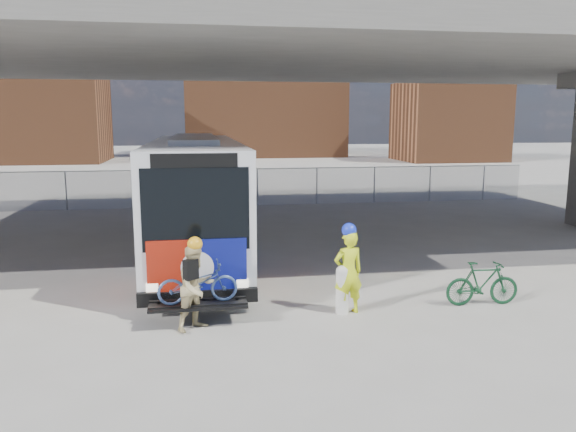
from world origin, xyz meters
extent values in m
plane|color=#9E9991|center=(0.00, 0.00, 0.00)|extent=(160.00, 160.00, 0.00)
cube|color=silver|center=(-2.00, 2.35, 1.95)|extent=(2.55, 12.00, 3.20)
cube|color=black|center=(-2.00, 2.85, 2.59)|extent=(2.61, 11.00, 1.28)
cube|color=black|center=(-2.00, -3.60, 2.33)|extent=(2.24, 0.12, 1.76)
cube|color=black|center=(-2.00, -3.60, 3.36)|extent=(1.78, 0.12, 0.30)
cube|color=black|center=(-2.00, -3.70, 0.45)|extent=(2.55, 0.20, 0.30)
cube|color=#9C1B0C|center=(-2.55, -3.67, 1.10)|extent=(1.00, 0.08, 1.20)
cube|color=navy|center=(-1.45, -3.67, 1.10)|extent=(1.00, 0.08, 1.20)
cylinder|color=silver|center=(-2.00, -3.69, 1.10)|extent=(0.70, 0.06, 0.70)
cube|color=gray|center=(-2.00, 2.35, 3.62)|extent=(1.28, 7.20, 0.14)
cube|color=black|center=(-2.00, -4.20, 0.45)|extent=(2.00, 0.70, 0.06)
cylinder|color=black|center=(-3.15, -2.05, 0.50)|extent=(0.30, 1.00, 1.00)
cylinder|color=black|center=(-0.85, -2.05, 0.50)|extent=(0.30, 1.00, 1.00)
cylinder|color=black|center=(-3.15, 6.55, 0.50)|extent=(0.30, 1.00, 1.00)
cylinder|color=black|center=(-0.85, 6.55, 0.50)|extent=(0.30, 1.00, 1.00)
cube|color=#9C1B0C|center=(-3.30, -1.45, 1.30)|extent=(0.06, 2.60, 1.70)
cube|color=navy|center=(-3.30, 0.15, 1.30)|extent=(0.06, 1.40, 1.70)
cube|color=#9C1B0C|center=(-0.70, -1.45, 1.30)|extent=(0.06, 2.60, 1.70)
cube|color=navy|center=(-0.70, 0.15, 1.30)|extent=(0.06, 1.40, 1.70)
imported|color=#435E94|center=(-2.00, -4.20, 0.91)|extent=(1.68, 0.75, 0.86)
cube|color=#605E59|center=(0.00, 4.00, 6.75)|extent=(40.00, 16.00, 1.50)
cube|color=#605E59|center=(0.00, 4.00, 7.55)|extent=(40.00, 0.60, 0.80)
cylinder|color=gray|center=(-8.00, 12.00, 0.90)|extent=(0.06, 0.06, 1.80)
cylinder|color=gray|center=(-4.00, 12.00, 0.90)|extent=(0.06, 0.06, 1.80)
cylinder|color=gray|center=(0.00, 12.00, 0.90)|extent=(0.06, 0.06, 1.80)
cylinder|color=gray|center=(4.00, 12.00, 0.90)|extent=(0.06, 0.06, 1.80)
cylinder|color=gray|center=(8.00, 12.00, 0.90)|extent=(0.06, 0.06, 1.80)
cylinder|color=gray|center=(12.00, 12.00, 0.90)|extent=(0.06, 0.06, 1.80)
plane|color=gray|center=(0.00, 12.00, 0.90)|extent=(30.00, 0.00, 30.00)
cube|color=gray|center=(0.00, 12.00, 1.82)|extent=(30.00, 0.05, 0.04)
cube|color=brown|center=(-18.00, 45.00, 5.00)|extent=(14.00, 10.00, 10.00)
cube|color=brown|center=(6.00, 52.00, 6.00)|extent=(18.00, 12.00, 12.00)
cube|color=brown|center=(24.00, 40.00, 4.00)|extent=(10.00, 8.00, 8.00)
cylinder|color=brown|center=(14.00, 55.00, 12.50)|extent=(2.20, 2.20, 25.00)
cylinder|color=white|center=(1.11, -3.95, 0.47)|extent=(0.28, 0.28, 0.94)
sphere|color=white|center=(1.11, -3.95, 0.94)|extent=(0.28, 0.28, 0.28)
imported|color=#EAFF1A|center=(1.24, -3.95, 0.92)|extent=(0.74, 0.55, 1.83)
sphere|color=#1B35EB|center=(1.24, -3.95, 1.85)|extent=(0.32, 0.32, 0.32)
imported|color=#D6C289|center=(-2.03, -4.39, 0.87)|extent=(1.07, 1.04, 1.74)
sphere|color=#FFAD1A|center=(-2.03, -4.39, 1.76)|extent=(0.30, 0.30, 0.30)
cube|color=black|center=(-2.13, -4.55, 1.29)|extent=(0.32, 0.30, 0.40)
imported|color=#143F23|center=(4.40, -3.95, 0.51)|extent=(1.73, 0.58, 1.02)
camera|label=1|loc=(-1.97, -15.38, 4.19)|focal=35.00mm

